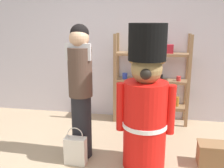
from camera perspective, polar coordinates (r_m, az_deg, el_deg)
back_wall at (r=4.57m, az=2.61°, el=8.63°), size 6.40×0.12×2.60m
merchandise_shelf at (r=4.40m, az=8.65°, el=1.11°), size 1.25×0.35×1.52m
teddy_bear_guard at (r=3.00m, az=7.47°, el=-4.57°), size 0.69×0.53×1.71m
person_shopper at (r=3.18m, az=-7.03°, el=-0.74°), size 0.31×0.30×1.69m
shopping_bag at (r=3.28m, az=-8.15°, el=-14.43°), size 0.26×0.13×0.48m
display_crate at (r=3.46m, az=21.90°, el=-14.39°), size 0.41×0.25×0.29m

